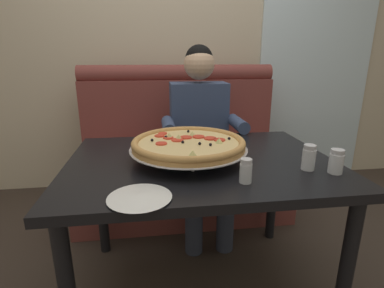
{
  "coord_description": "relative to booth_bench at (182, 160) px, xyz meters",
  "views": [
    {
      "loc": [
        -0.22,
        -1.3,
        1.2
      ],
      "look_at": [
        -0.05,
        -0.03,
        0.81
      ],
      "focal_mm": 27.56,
      "sensor_mm": 36.0,
      "label": 1
    }
  ],
  "objects": [
    {
      "name": "window_panel",
      "position": [
        1.34,
        0.5,
        1.0
      ],
      "size": [
        1.1,
        0.02,
        2.8
      ],
      "primitive_type": "cube",
      "color": "white",
      "rests_on": "ground_plane"
    },
    {
      "name": "shaker_pepper_flakes",
      "position": [
        0.53,
        -1.17,
        0.37
      ],
      "size": [
        0.06,
        0.06,
        0.1
      ],
      "color": "white",
      "rests_on": "dining_table"
    },
    {
      "name": "patio_chair",
      "position": [
        1.23,
        1.17,
        0.13
      ],
      "size": [
        0.42,
        0.42,
        0.86
      ],
      "color": "black",
      "rests_on": "ground_plane"
    },
    {
      "name": "pizza",
      "position": [
        -0.06,
        -0.92,
        0.41
      ],
      "size": [
        0.55,
        0.55,
        0.11
      ],
      "color": "silver",
      "rests_on": "dining_table"
    },
    {
      "name": "shaker_oregano",
      "position": [
        0.43,
        -1.12,
        0.38
      ],
      "size": [
        0.06,
        0.06,
        0.11
      ],
      "color": "white",
      "rests_on": "dining_table"
    },
    {
      "name": "ground_plane",
      "position": [
        0.0,
        -0.92,
        -0.4
      ],
      "size": [
        16.0,
        16.0,
        0.0
      ],
      "primitive_type": "plane",
      "color": "#382D26"
    },
    {
      "name": "booth_bench",
      "position": [
        0.0,
        0.0,
        0.0
      ],
      "size": [
        1.59,
        0.78,
        1.13
      ],
      "color": "brown",
      "rests_on": "ground_plane"
    },
    {
      "name": "diner_main",
      "position": [
        0.11,
        -0.27,
        0.31
      ],
      "size": [
        0.54,
        0.64,
        1.27
      ],
      "color": "#2D3342",
      "rests_on": "ground_plane"
    },
    {
      "name": "dining_table",
      "position": [
        0.0,
        -0.92,
        0.25
      ],
      "size": [
        1.24,
        0.9,
        0.73
      ],
      "color": "black",
      "rests_on": "ground_plane"
    },
    {
      "name": "plate_near_left",
      "position": [
        -0.28,
        -1.29,
        0.34
      ],
      "size": [
        0.22,
        0.22,
        0.02
      ],
      "color": "white",
      "rests_on": "dining_table"
    },
    {
      "name": "back_wall_with_window",
      "position": [
        0.0,
        0.57,
        1.0
      ],
      "size": [
        6.0,
        0.12,
        2.8
      ],
      "primitive_type": "cube",
      "color": "beige",
      "rests_on": "ground_plane"
    },
    {
      "name": "shaker_parmesan",
      "position": [
        0.13,
        -1.21,
        0.37
      ],
      "size": [
        0.05,
        0.05,
        0.1
      ],
      "color": "white",
      "rests_on": "dining_table"
    }
  ]
}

